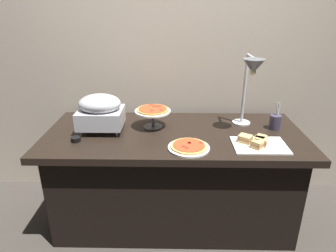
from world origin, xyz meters
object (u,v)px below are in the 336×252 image
object	(u,v)px
sauce_cup_near	(76,139)
pizza_plate_center	(153,112)
pizza_plate_front	(189,147)
utensil_holder	(275,122)
sandwich_platter	(257,143)
heat_lamp	(251,74)
chafing_dish	(100,111)

from	to	relation	value
sauce_cup_near	pizza_plate_center	bearing A→B (deg)	27.29
pizza_plate_front	sauce_cup_near	size ratio (longest dim) A/B	4.17
utensil_holder	sandwich_platter	bearing A→B (deg)	-124.98
sandwich_platter	utensil_holder	size ratio (longest dim) A/B	1.67
utensil_holder	heat_lamp	bearing A→B (deg)	-171.03
sandwich_platter	utensil_holder	xyz separation A→B (m)	(0.20, 0.29, 0.04)
chafing_dish	pizza_plate_center	bearing A→B (deg)	11.22
sauce_cup_near	heat_lamp	bearing A→B (deg)	9.94
chafing_dish	utensil_holder	bearing A→B (deg)	2.51
chafing_dish	pizza_plate_center	world-z (taller)	chafing_dish
pizza_plate_center	sandwich_platter	size ratio (longest dim) A/B	0.76
heat_lamp	pizza_plate_front	bearing A→B (deg)	-144.84
pizza_plate_center	utensil_holder	size ratio (longest dim) A/B	1.28
heat_lamp	sauce_cup_near	xyz separation A→B (m)	(-1.21, -0.21, -0.41)
chafing_dish	utensil_holder	xyz separation A→B (m)	(1.30, 0.06, -0.10)
pizza_plate_front	sandwich_platter	size ratio (longest dim) A/B	0.78
sauce_cup_near	utensil_holder	distance (m)	1.46
pizza_plate_front	pizza_plate_center	world-z (taller)	pizza_plate_center
heat_lamp	sauce_cup_near	world-z (taller)	heat_lamp
sandwich_platter	pizza_plate_center	bearing A→B (deg)	156.59
pizza_plate_front	sauce_cup_near	world-z (taller)	same
heat_lamp	sauce_cup_near	distance (m)	1.30
chafing_dish	pizza_plate_front	world-z (taller)	chafing_dish
pizza_plate_front	utensil_holder	xyz separation A→B (m)	(0.66, 0.34, 0.04)
sauce_cup_near	sandwich_platter	bearing A→B (deg)	-2.07
sauce_cup_near	utensil_holder	world-z (taller)	utensil_holder
pizza_plate_center	heat_lamp	bearing A→B (deg)	-4.43
pizza_plate_center	utensil_holder	world-z (taller)	utensil_holder
chafing_dish	utensil_holder	distance (m)	1.31
pizza_plate_center	sauce_cup_near	xyz separation A→B (m)	(-0.52, -0.27, -0.11)
pizza_plate_center	sauce_cup_near	bearing A→B (deg)	-152.71
sauce_cup_near	pizza_plate_front	bearing A→B (deg)	-7.01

